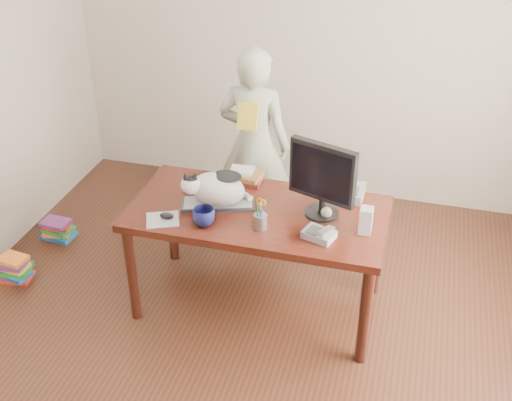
% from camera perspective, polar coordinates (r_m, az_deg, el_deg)
% --- Properties ---
extents(room, '(4.50, 4.50, 4.50)m').
position_cam_1_polar(room, '(3.19, -2.62, 2.71)').
color(room, black).
rests_on(room, ground).
extents(desk, '(1.60, 0.80, 0.75)m').
position_cam_1_polar(desk, '(4.13, 0.47, -2.04)').
color(desk, black).
rests_on(desk, ground).
extents(keyboard, '(0.49, 0.30, 0.03)m').
position_cam_1_polar(keyboard, '(4.03, -3.38, -0.29)').
color(keyboard, black).
rests_on(keyboard, desk).
extents(cat, '(0.44, 0.31, 0.25)m').
position_cam_1_polar(cat, '(3.97, -3.64, 1.14)').
color(cat, silver).
rests_on(cat, keyboard).
extents(monitor, '(0.42, 0.27, 0.48)m').
position_cam_1_polar(monitor, '(3.82, 5.92, 2.13)').
color(monitor, black).
rests_on(monitor, desk).
extents(pen_cup, '(0.11, 0.11, 0.21)m').
position_cam_1_polar(pen_cup, '(3.79, 0.40, -1.74)').
color(pen_cup, gray).
rests_on(pen_cup, desk).
extents(mousepad, '(0.25, 0.24, 0.00)m').
position_cam_1_polar(mousepad, '(3.94, -8.30, -1.68)').
color(mousepad, '#A0A4AB').
rests_on(mousepad, desk).
extents(mouse, '(0.10, 0.09, 0.04)m').
position_cam_1_polar(mouse, '(3.93, -7.94, -1.34)').
color(mouse, black).
rests_on(mouse, mousepad).
extents(coffee_mug, '(0.19, 0.19, 0.11)m').
position_cam_1_polar(coffee_mug, '(3.84, -4.67, -1.43)').
color(coffee_mug, '#0D0F34').
rests_on(coffee_mug, desk).
extents(phone, '(0.21, 0.18, 0.08)m').
position_cam_1_polar(phone, '(3.74, 5.68, -2.98)').
color(phone, slate).
rests_on(phone, desk).
extents(speaker, '(0.07, 0.08, 0.16)m').
position_cam_1_polar(speaker, '(3.79, 9.74, -1.76)').
color(speaker, '#9C9D9F').
rests_on(speaker, desk).
extents(baseball, '(0.07, 0.07, 0.07)m').
position_cam_1_polar(baseball, '(3.92, 6.27, -1.07)').
color(baseball, beige).
rests_on(baseball, desk).
extents(book_stack, '(0.25, 0.19, 0.09)m').
position_cam_1_polar(book_stack, '(4.28, -1.08, 2.16)').
color(book_stack, '#481813').
rests_on(book_stack, desk).
extents(calculator, '(0.17, 0.22, 0.07)m').
position_cam_1_polar(calculator, '(4.16, 8.44, 0.76)').
color(calculator, slate).
rests_on(calculator, desk).
extents(person, '(0.57, 0.40, 1.50)m').
position_cam_1_polar(person, '(4.78, -0.14, 5.00)').
color(person, silver).
rests_on(person, ground).
extents(held_book, '(0.15, 0.09, 0.20)m').
position_cam_1_polar(held_book, '(4.51, -0.73, 7.47)').
color(held_book, gold).
rests_on(held_book, person).
extents(book_pile_a, '(0.27, 0.22, 0.18)m').
position_cam_1_polar(book_pile_a, '(4.90, -20.74, -5.67)').
color(book_pile_a, red).
rests_on(book_pile_a, ground).
extents(book_pile_b, '(0.26, 0.20, 0.15)m').
position_cam_1_polar(book_pile_b, '(5.26, -17.20, -2.46)').
color(book_pile_b, '#1C5BA8').
rests_on(book_pile_b, ground).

